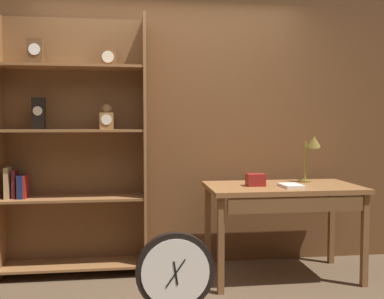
{
  "coord_description": "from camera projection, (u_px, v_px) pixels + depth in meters",
  "views": [
    {
      "loc": [
        -0.34,
        -2.79,
        1.35
      ],
      "look_at": [
        0.12,
        0.74,
        1.14
      ],
      "focal_mm": 40.88,
      "sensor_mm": 36.0,
      "label": 1
    }
  ],
  "objects": [
    {
      "name": "desk_lamp",
      "position": [
        312.0,
        149.0,
        3.95
      ],
      "size": [
        0.2,
        0.2,
        0.44
      ],
      "color": "olive",
      "rests_on": "workbench"
    },
    {
      "name": "round_clock_large",
      "position": [
        175.0,
        274.0,
        3.04
      ],
      "size": [
        0.55,
        0.11,
        0.59
      ],
      "color": "black",
      "rests_on": "ground"
    },
    {
      "name": "back_wood_panel",
      "position": [
        171.0,
        129.0,
        4.17
      ],
      "size": [
        4.8,
        0.05,
        2.6
      ],
      "primitive_type": "cube",
      "color": "brown",
      "rests_on": "ground"
    },
    {
      "name": "open_repair_manual",
      "position": [
        291.0,
        186.0,
        3.67
      ],
      "size": [
        0.17,
        0.23,
        0.02
      ],
      "primitive_type": "cube",
      "rotation": [
        0.0,
        0.0,
        0.06
      ],
      "color": "silver",
      "rests_on": "workbench"
    },
    {
      "name": "workbench",
      "position": [
        283.0,
        196.0,
        3.77
      ],
      "size": [
        1.31,
        0.72,
        0.81
      ],
      "color": "brown",
      "rests_on": "ground"
    },
    {
      "name": "bookshelf",
      "position": [
        72.0,
        147.0,
        3.87
      ],
      "size": [
        1.28,
        0.35,
        2.3
      ],
      "color": "brown",
      "rests_on": "ground"
    },
    {
      "name": "toolbox_small",
      "position": [
        256.0,
        180.0,
        3.75
      ],
      "size": [
        0.15,
        0.12,
        0.11
      ],
      "primitive_type": "cube",
      "color": "maroon",
      "rests_on": "workbench"
    }
  ]
}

